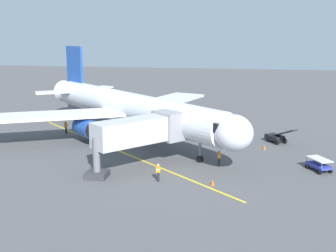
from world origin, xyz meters
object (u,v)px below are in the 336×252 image
at_px(ground_crew_wing_walker, 219,158).
at_px(ground_crew_loader, 66,127).
at_px(safety_cone_nose_right, 264,147).
at_px(safety_cone_nose_left, 213,182).
at_px(baggage_cart_portside, 319,165).
at_px(jet_bridge, 145,131).
at_px(belt_loader_near_nose, 276,137).
at_px(airplane, 129,108).
at_px(ground_crew_marshaller, 158,172).

height_order(ground_crew_wing_walker, ground_crew_loader, same).
bearing_deg(safety_cone_nose_right, safety_cone_nose_left, 68.63).
bearing_deg(safety_cone_nose_left, baggage_cart_portside, -149.38).
relative_size(jet_bridge, belt_loader_near_nose, 2.25).
xyz_separation_m(ground_crew_loader, belt_loader_near_nose, (-28.10, -0.00, -0.17)).
height_order(ground_crew_wing_walker, safety_cone_nose_right, ground_crew_wing_walker).
relative_size(airplane, baggage_cart_portside, 11.36).
relative_size(airplane, safety_cone_nose_right, 61.01).
height_order(ground_crew_marshaller, baggage_cart_portside, ground_crew_marshaller).
xyz_separation_m(belt_loader_near_nose, baggage_cart_portside, (-3.43, 10.62, -0.06)).
xyz_separation_m(ground_crew_marshaller, belt_loader_near_nose, (-11.78, -16.50, -0.17)).
relative_size(ground_crew_marshaller, safety_cone_nose_right, 3.11).
relative_size(ground_crew_loader, baggage_cart_portside, 0.58).
bearing_deg(baggage_cart_portside, belt_loader_near_nose, -72.09).
bearing_deg(ground_crew_loader, belt_loader_near_nose, -179.99).
relative_size(jet_bridge, ground_crew_loader, 5.76).
relative_size(airplane, ground_crew_loader, 19.62).
bearing_deg(baggage_cart_portside, ground_crew_loader, -18.61).
xyz_separation_m(ground_crew_marshaller, baggage_cart_portside, (-15.21, -5.88, -0.23)).
distance_m(jet_bridge, safety_cone_nose_left, 9.21).
distance_m(airplane, jet_bridge, 12.50).
height_order(ground_crew_loader, safety_cone_nose_right, ground_crew_loader).
height_order(ground_crew_marshaller, safety_cone_nose_left, ground_crew_marshaller).
xyz_separation_m(ground_crew_wing_walker, safety_cone_nose_left, (0.21, 5.69, -0.61)).
height_order(ground_crew_wing_walker, baggage_cart_portside, ground_crew_wing_walker).
bearing_deg(airplane, ground_crew_wing_walker, 140.59).
bearing_deg(safety_cone_nose_left, ground_crew_marshaller, -1.47).
distance_m(baggage_cart_portside, safety_cone_nose_left, 11.80).
bearing_deg(ground_crew_wing_walker, ground_crew_loader, -26.86).
bearing_deg(ground_crew_marshaller, jet_bridge, -62.23).
height_order(jet_bridge, safety_cone_nose_right, jet_bridge).
xyz_separation_m(airplane, safety_cone_nose_right, (-17.34, 2.77, -3.73)).
height_order(belt_loader_near_nose, safety_cone_nose_right, belt_loader_near_nose).
xyz_separation_m(ground_crew_wing_walker, ground_crew_loader, (21.59, -10.93, 0.00)).
xyz_separation_m(ground_crew_wing_walker, belt_loader_near_nose, (-6.51, -10.94, -0.17)).
relative_size(ground_crew_wing_walker, safety_cone_nose_right, 3.11).
height_order(jet_bridge, ground_crew_wing_walker, jet_bridge).
height_order(belt_loader_near_nose, baggage_cart_portside, belt_loader_near_nose).
bearing_deg(ground_crew_loader, airplane, 175.41).
bearing_deg(safety_cone_nose_right, ground_crew_loader, -7.54).
distance_m(airplane, ground_crew_wing_walker, 16.36).
height_order(ground_crew_wing_walker, safety_cone_nose_left, ground_crew_wing_walker).
distance_m(ground_crew_wing_walker, ground_crew_loader, 24.20).
bearing_deg(ground_crew_loader, baggage_cart_portside, 161.39).
bearing_deg(ground_crew_loader, ground_crew_marshaller, 134.69).
bearing_deg(baggage_cart_portside, jet_bridge, 5.28).
bearing_deg(jet_bridge, safety_cone_nose_right, -144.96).
bearing_deg(airplane, ground_crew_marshaller, 114.38).
bearing_deg(ground_crew_marshaller, baggage_cart_portside, -158.88).
relative_size(belt_loader_near_nose, safety_cone_nose_right, 7.96).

